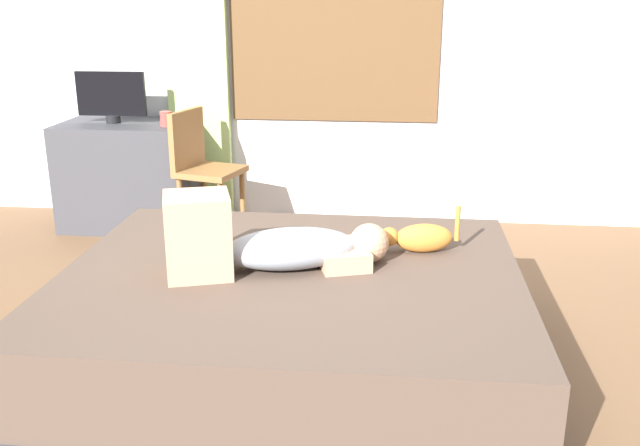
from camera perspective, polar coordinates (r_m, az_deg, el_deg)
The scene contains 10 objects.
ground_plane at distance 3.02m, azimuth -4.23°, elevation -13.60°, with size 16.00×16.00×0.00m, color brown.
back_wall_with_window at distance 5.09m, azimuth 0.68°, elevation 16.44°, with size 6.40×0.14×2.90m.
bed at distance 3.05m, azimuth -2.30°, elevation -8.16°, with size 1.97×1.67×0.48m.
person_lying at distance 2.94m, azimuth -4.27°, elevation -1.67°, with size 0.93×0.50×0.34m.
cat at distance 3.17m, azimuth 8.06°, elevation -1.17°, with size 0.35×0.15×0.21m.
desk at distance 5.17m, azimuth -15.19°, elevation 3.77°, with size 0.90×0.56×0.74m.
tv_monitor at distance 5.09m, azimuth -16.54°, elevation 9.80°, with size 0.48×0.10×0.35m.
cup at distance 4.89m, azimuth -12.33°, elevation 8.24°, with size 0.08×0.08×0.10m, color #B23D38.
chair_by_desk at distance 4.79m, azimuth -9.61°, elevation 4.76°, with size 0.47×0.47×0.86m.
curtain_left at distance 5.15m, azimuth -9.99°, elevation 13.72°, with size 0.44×0.06×2.45m, color #ADCC75.
Camera 1 is at (0.49, -2.53, 1.58)m, focal length 39.55 mm.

